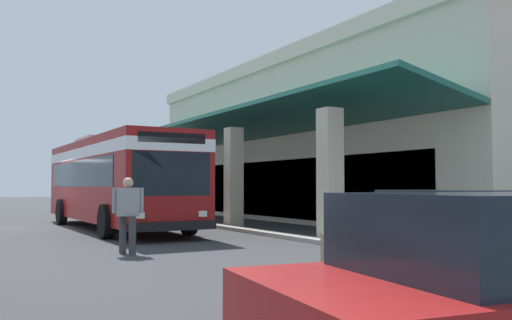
{
  "coord_description": "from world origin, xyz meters",
  "views": [
    {
      "loc": [
        21.87,
        -3.43,
        1.52
      ],
      "look_at": [
        4.94,
        5.97,
        2.43
      ],
      "focal_mm": 38.88,
      "sensor_mm": 36.0,
      "label": 1
    }
  ],
  "objects_px": {
    "pedestrian": "(128,211)",
    "potted_palm": "(183,204)",
    "parked_sedan_tan": "(501,246)",
    "transit_bus": "(116,177)"
  },
  "relations": [
    {
      "from": "parked_sedan_tan",
      "to": "pedestrian",
      "type": "distance_m",
      "value": 8.01
    },
    {
      "from": "pedestrian",
      "to": "potted_palm",
      "type": "bearing_deg",
      "value": 153.38
    },
    {
      "from": "parked_sedan_tan",
      "to": "potted_palm",
      "type": "relative_size",
      "value": 1.71
    },
    {
      "from": "parked_sedan_tan",
      "to": "pedestrian",
      "type": "bearing_deg",
      "value": -160.54
    },
    {
      "from": "transit_bus",
      "to": "parked_sedan_tan",
      "type": "relative_size",
      "value": 2.51
    },
    {
      "from": "pedestrian",
      "to": "potted_palm",
      "type": "height_order",
      "value": "potted_palm"
    },
    {
      "from": "transit_bus",
      "to": "pedestrian",
      "type": "height_order",
      "value": "transit_bus"
    },
    {
      "from": "transit_bus",
      "to": "pedestrian",
      "type": "distance_m",
      "value": 7.68
    },
    {
      "from": "transit_bus",
      "to": "potted_palm",
      "type": "height_order",
      "value": "transit_bus"
    },
    {
      "from": "pedestrian",
      "to": "potted_palm",
      "type": "xyz_separation_m",
      "value": [
        -12.25,
        6.14,
        -0.3
      ]
    }
  ]
}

